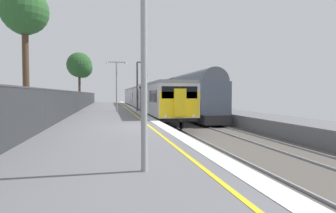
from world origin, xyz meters
TOP-DOWN VIEW (x-y plane):
  - ground at (2.64, 0.00)m, footprint 17.40×110.00m
  - commuter_train_at_platform at (2.10, 23.72)m, footprint 2.83×41.17m
  - freight_train_adjacent_track at (6.10, 21.22)m, footprint 2.60×28.85m
  - signal_gantry at (0.62, 14.09)m, footprint 1.10×0.24m
  - speed_limit_sign at (0.25, 10.01)m, footprint 0.59×0.08m
  - platform_lamp_near at (-1.70, -8.90)m, footprint 2.00×0.20m
  - platform_lamp_mid at (-1.70, 13.61)m, footprint 2.00×0.20m
  - platform_back_fence at (-5.45, 0.00)m, footprint 0.07×99.00m
  - background_tree_left at (-7.20, 37.55)m, footprint 4.38×4.28m
  - background_tree_centre at (-7.41, 4.08)m, footprint 2.83×2.83m

SIDE VIEW (x-z plane):
  - ground at x=2.64m, z-range -1.21..0.00m
  - platform_back_fence at x=-5.45m, z-range 0.04..2.02m
  - commuter_train_at_platform at x=2.10m, z-range -0.64..3.17m
  - speed_limit_sign at x=0.25m, z-range 0.36..2.93m
  - freight_train_adjacent_track at x=6.10m, z-range -0.76..4.11m
  - platform_lamp_mid at x=-1.70m, z-range 0.49..5.38m
  - signal_gantry at x=0.62m, z-range 0.62..5.57m
  - platform_lamp_near at x=-1.70m, z-range 0.50..5.82m
  - background_tree_centre at x=-7.41m, z-range 2.46..10.62m
  - background_tree_left at x=-7.20m, z-range 2.10..11.00m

